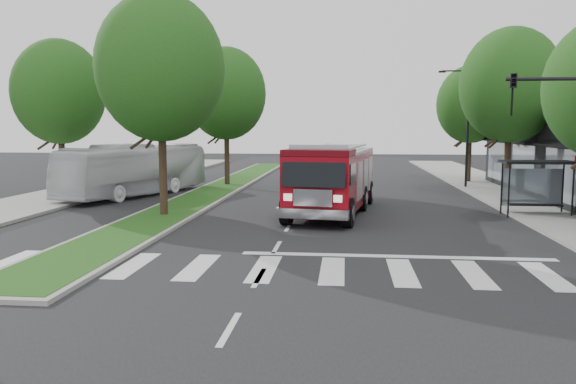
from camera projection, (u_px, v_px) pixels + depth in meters
The scene contains 13 objects.
ground at pixel (277, 247), 19.46m from camera, with size 140.00×140.00×0.00m, color black.
sidewalk_right at pixel (549, 209), 28.07m from camera, with size 5.00×80.00×0.15m, color gray.
sidewalk_left at pixel (37, 202), 30.81m from camera, with size 5.00×80.00×0.15m, color gray.
median at pixel (221, 188), 37.85m from camera, with size 3.00×50.00×0.15m.
bus_shelter at pixel (536, 173), 26.15m from camera, with size 3.20×1.60×2.61m.
tree_right_mid at pixel (511, 85), 31.39m from camera, with size 5.60×5.60×9.72m.
tree_right_far at pixel (471, 104), 41.35m from camera, with size 5.00×5.00×8.73m.
tree_median_near at pixel (160, 68), 25.22m from camera, with size 5.80×5.80×10.16m.
tree_median_far at pixel (226, 94), 39.09m from camera, with size 5.60×5.60×9.72m.
tree_left_mid at pixel (59, 92), 32.04m from camera, with size 5.20×5.20×9.16m.
streetlight_right_far at pixel (466, 122), 37.67m from camera, with size 2.11×0.20×8.00m.
fire_engine at pixel (333, 179), 27.11m from camera, with size 4.37×10.19×3.42m.
city_bus at pixel (136, 170), 34.10m from camera, with size 2.65×11.35×3.16m, color silver.
Camera 1 is at (2.34, -18.98, 4.14)m, focal length 35.00 mm.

